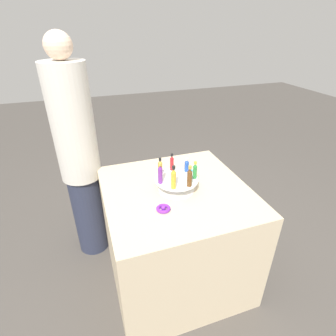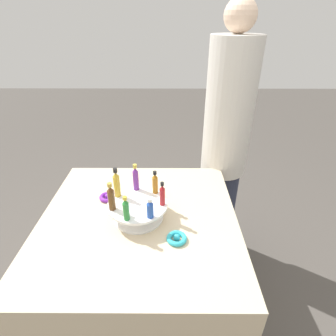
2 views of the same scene
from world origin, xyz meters
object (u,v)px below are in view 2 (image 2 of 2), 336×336
(bottle_amber, at_px, (155,183))
(bottle_gold, at_px, (117,184))
(bottle_brown, at_px, (111,197))
(person_figure, at_px, (224,150))
(bottle_red, at_px, (162,195))
(ribbon_bow_teal, at_px, (177,238))
(display_stand, at_px, (138,209))
(bottle_purple, at_px, (136,178))
(bottle_blue, at_px, (150,209))
(bottle_green, at_px, (126,209))
(ribbon_bow_purple, at_px, (107,197))

(bottle_amber, distance_m, bottle_gold, 0.18)
(bottle_brown, height_order, person_figure, person_figure)
(bottle_brown, bearing_deg, bottle_red, 98.79)
(bottle_brown, bearing_deg, ribbon_bow_teal, 69.92)
(display_stand, xyz_separation_m, bottle_brown, (0.04, -0.11, 0.10))
(bottle_purple, relative_size, bottle_gold, 0.93)
(bottle_amber, distance_m, bottle_purple, 0.10)
(bottle_brown, bearing_deg, bottle_blue, 73.08)
(bottle_amber, distance_m, ribbon_bow_teal, 0.28)
(bottle_green, relative_size, ribbon_bow_teal, 1.34)
(display_stand, distance_m, ribbon_bow_teal, 0.23)
(display_stand, height_order, bottle_purple, bottle_purple)
(ribbon_bow_purple, bearing_deg, bottle_amber, 76.38)
(bottle_red, bearing_deg, bottle_amber, -158.35)
(ribbon_bow_teal, bearing_deg, bottle_blue, -114.65)
(bottle_blue, xyz_separation_m, ribbon_bow_teal, (0.05, 0.11, -0.12))
(display_stand, height_order, bottle_gold, bottle_gold)
(bottle_gold, distance_m, bottle_green, 0.18)
(display_stand, relative_size, bottle_green, 2.37)
(bottle_brown, bearing_deg, bottle_gold, 175.94)
(bottle_amber, xyz_separation_m, bottle_green, (0.20, -0.11, -0.00))
(bottle_purple, height_order, ribbon_bow_purple, bottle_purple)
(display_stand, bearing_deg, bottle_green, -16.92)
(bottle_red, bearing_deg, bottle_green, -55.49)
(bottle_green, xyz_separation_m, person_figure, (-0.69, 0.54, -0.07))
(bottle_purple, distance_m, bottle_gold, 0.10)
(bottle_red, distance_m, bottle_gold, 0.23)
(bottle_blue, height_order, bottle_brown, bottle_brown)
(display_stand, xyz_separation_m, person_figure, (-0.58, 0.51, 0.03))
(bottle_gold, relative_size, bottle_green, 1.29)
(bottle_amber, xyz_separation_m, ribbon_bow_teal, (0.23, 0.10, -0.13))
(ribbon_bow_purple, bearing_deg, display_stand, 50.55)
(bottle_amber, relative_size, ribbon_bow_purple, 1.42)
(ribbon_bow_teal, xyz_separation_m, person_figure, (-0.73, 0.33, 0.06))
(display_stand, xyz_separation_m, ribbon_bow_purple, (-0.15, -0.18, -0.04))
(bottle_red, height_order, ribbon_bow_teal, bottle_red)
(bottle_amber, height_order, bottle_gold, bottle_gold)
(display_stand, xyz_separation_m, bottle_blue, (0.10, 0.07, 0.08))
(bottle_green, distance_m, ribbon_bow_purple, 0.32)
(bottle_green, bearing_deg, bottle_blue, 98.79)
(bottle_amber, distance_m, bottle_green, 0.23)
(bottle_gold, height_order, bottle_green, bottle_gold)
(bottle_red, bearing_deg, display_stand, -94.06)
(ribbon_bow_teal, bearing_deg, bottle_green, -99.82)
(bottle_gold, bearing_deg, bottle_blue, 47.36)
(bottle_purple, height_order, bottle_brown, bottle_purple)
(bottle_purple, bearing_deg, display_stand, 8.79)
(person_figure, bearing_deg, bottle_green, 3.09)
(bottle_green, bearing_deg, bottle_purple, 175.94)
(bottle_amber, bearing_deg, bottle_green, -29.78)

